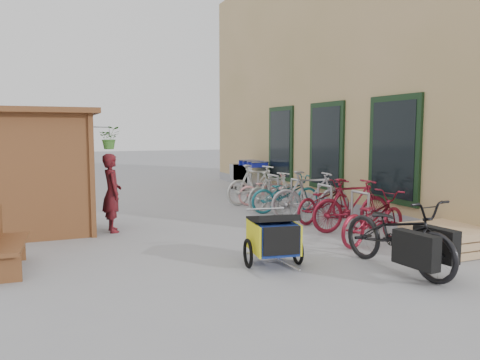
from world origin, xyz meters
name	(u,v)px	position (x,y,z in m)	size (l,w,h in m)	color
ground	(246,249)	(0.00, 0.00, 0.00)	(80.00, 80.00, 0.00)	gray
building	(386,81)	(6.49, 4.50, 3.49)	(6.07, 13.00, 7.00)	tan
kiosk	(34,154)	(-3.28, 2.47, 1.55)	(2.49, 1.65, 2.40)	brown
bike_rack	(297,194)	(2.30, 2.40, 0.52)	(0.05, 5.35, 0.86)	#A5A8AD
pallet_stack	(447,239)	(3.00, -1.40, 0.21)	(1.00, 1.20, 0.40)	tan
bench	(3,240)	(-3.67, 0.11, 0.45)	(0.49, 1.41, 0.88)	brown
shopping_carts	(248,173)	(3.00, 6.91, 0.60)	(0.58, 1.95, 1.04)	silver
child_trailer	(273,235)	(-0.02, -1.05, 0.45)	(0.87, 1.41, 0.82)	navy
cargo_bike	(399,234)	(1.51, -1.97, 0.53)	(0.90, 2.08, 1.06)	black
person_kiosk	(112,193)	(-1.91, 2.24, 0.77)	(0.56, 0.37, 1.54)	maroon
bike_0	(373,218)	(2.20, -0.52, 0.46)	(0.61, 1.76, 0.92)	maroon
bike_1	(352,205)	(2.46, 0.47, 0.53)	(0.50, 1.76, 1.06)	maroon
bike_2	(324,201)	(2.49, 1.52, 0.45)	(0.59, 1.70, 0.89)	maroon
bike_3	(310,195)	(2.35, 1.86, 0.55)	(0.52, 1.83, 1.10)	#9A999E
bike_4	(286,194)	(2.26, 2.88, 0.46)	(0.62, 1.77, 0.93)	#1C6673
bike_5	(273,191)	(2.16, 3.33, 0.49)	(0.46, 1.62, 0.97)	silver
bike_6	(267,190)	(2.35, 4.09, 0.41)	(0.55, 1.57, 0.83)	pink
bike_7	(256,184)	(2.13, 4.31, 0.54)	(0.51, 1.81, 1.09)	silver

